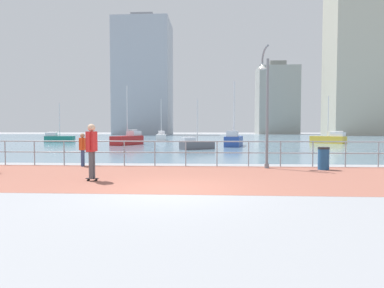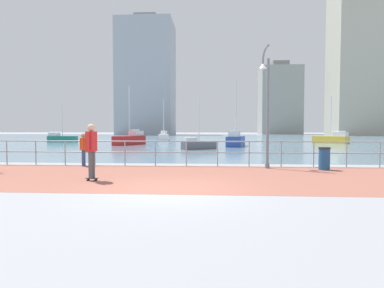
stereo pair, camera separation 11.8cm
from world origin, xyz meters
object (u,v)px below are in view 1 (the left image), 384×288
Objects in this scene: bystander at (83,147)px; sailboat_teal at (329,139)px; sailboat_navy at (128,139)px; sailboat_red at (59,138)px; lamppost at (266,101)px; skateboarder at (92,147)px; trash_bin at (324,158)px; sailboat_ivory at (161,137)px; sailboat_blue at (196,145)px; sailboat_white at (234,140)px.

sailboat_teal is at bearing 51.04° from bystander.
sailboat_navy reaches higher than sailboat_red.
sailboat_red is at bearing 129.64° from lamppost.
skateboarder is 1.96× the size of trash_bin.
lamppost is at bearing -0.64° from bystander.
sailboat_ivory is 0.97× the size of sailboat_navy.
skateboarder is at bearing -122.04° from sailboat_teal.
trash_bin is 35.97m from sailboat_red.
sailboat_teal reaches higher than sailboat_blue.
sailboat_ivory is 1.44× the size of sailboat_blue.
skateboarder reaches higher than trash_bin.
sailboat_navy is (-1.53, -13.16, 0.02)m from sailboat_ivory.
trash_bin is at bearing -70.62° from sailboat_ivory.
bystander is 30.96m from sailboat_teal.
lamppost is 2.85× the size of skateboarder.
sailboat_teal is at bearing 69.66° from trash_bin.
sailboat_white reaches higher than trash_bin.
sailboat_navy is at bearing -96.62° from sailboat_ivory.
trash_bin is 0.22× the size of sailboat_blue.
bystander is (-1.91, 3.98, -0.25)m from skateboarder.
skateboarder is at bearing -158.42° from trash_bin.
bystander is at bearing 179.36° from lamppost.
sailboat_teal is 19.01m from sailboat_blue.
sailboat_navy reaches higher than sailboat_teal.
sailboat_navy reaches higher than bystander.
bystander is 10.33m from trash_bin.
sailboat_navy reaches higher than trash_bin.
trash_bin is 0.15× the size of sailboat_white.
bystander is at bearing 115.62° from skateboarder.
sailboat_white is (7.97, 17.24, -0.25)m from bystander.
bystander is 19.00m from sailboat_white.
sailboat_ivory is 0.95× the size of sailboat_white.
bystander is at bearing -81.34° from sailboat_navy.
sailboat_navy is 10.46m from sailboat_blue.
sailboat_ivory is 21.28m from sailboat_blue.
trash_bin is (8.39, 3.32, -0.63)m from skateboarder.
sailboat_navy is 12.56m from sailboat_red.
sailboat_red reaches higher than sailboat_blue.
bystander is 1.59× the size of trash_bin.
sailboat_ivory reaches higher than sailboat_blue.
sailboat_ivory reaches higher than lamppost.
lamppost is 22.65m from sailboat_navy.
sailboat_navy is 1.23× the size of sailboat_red.
sailboat_blue reaches higher than bystander.
sailboat_navy is at bearing 98.66° from bystander.
sailboat_ivory is (-3.36, 36.71, -0.53)m from skateboarder.
sailboat_white reaches higher than sailboat_blue.
sailboat_red is at bearing 117.38° from skateboarder.
sailboat_white is 11.20m from sailboat_navy.
sailboat_teal is 1.33× the size of sailboat_blue.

